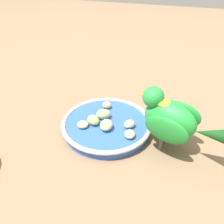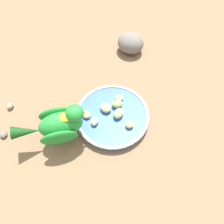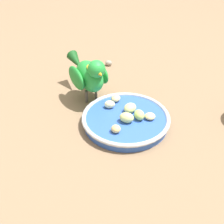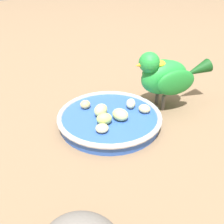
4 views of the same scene
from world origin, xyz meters
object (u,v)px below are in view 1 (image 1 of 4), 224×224
at_px(apple_piece_3, 83,124).
at_px(apple_piece_1, 103,114).
at_px(apple_piece_5, 93,120).
at_px(apple_piece_2, 106,125).
at_px(feeding_bowl, 107,123).
at_px(apple_piece_6, 130,123).
at_px(parrot, 172,119).
at_px(apple_piece_4, 130,134).
at_px(apple_piece_0, 107,105).

bearing_deg(apple_piece_3, apple_piece_1, 57.46).
bearing_deg(apple_piece_5, apple_piece_2, -9.02).
bearing_deg(feeding_bowl, apple_piece_6, 0.13).
relative_size(apple_piece_2, apple_piece_3, 1.35).
xyz_separation_m(apple_piece_3, parrot, (0.21, 0.03, 0.05)).
distance_m(apple_piece_2, apple_piece_4, 0.06).
relative_size(apple_piece_0, apple_piece_4, 0.88).
distance_m(apple_piece_3, apple_piece_4, 0.12).
bearing_deg(apple_piece_0, apple_piece_2, -68.51).
distance_m(apple_piece_0, parrot, 0.20).
height_order(apple_piece_0, apple_piece_5, apple_piece_5).
relative_size(apple_piece_1, parrot, 0.18).
bearing_deg(apple_piece_5, parrot, 2.45).
relative_size(apple_piece_6, parrot, 0.14).
relative_size(feeding_bowl, apple_piece_3, 8.38).
bearing_deg(apple_piece_3, apple_piece_5, 45.64).
bearing_deg(apple_piece_6, feeding_bowl, -179.87).
relative_size(feeding_bowl, apple_piece_5, 6.97).
relative_size(apple_piece_4, apple_piece_6, 0.96).
height_order(apple_piece_2, apple_piece_6, apple_piece_2).
relative_size(apple_piece_1, apple_piece_3, 1.34).
height_order(feeding_bowl, parrot, parrot).
xyz_separation_m(feeding_bowl, apple_piece_6, (0.06, 0.00, 0.02)).
bearing_deg(apple_piece_2, apple_piece_3, -166.22).
bearing_deg(parrot, apple_piece_6, 5.68).
distance_m(apple_piece_3, apple_piece_5, 0.03).
distance_m(apple_piece_1, apple_piece_4, 0.10).
relative_size(feeding_bowl, apple_piece_2, 6.21).
bearing_deg(apple_piece_1, apple_piece_3, -122.54).
relative_size(apple_piece_0, apple_piece_5, 0.73).
bearing_deg(apple_piece_4, apple_piece_3, -177.33).
xyz_separation_m(apple_piece_1, apple_piece_3, (-0.03, -0.05, -0.01)).
distance_m(feeding_bowl, parrot, 0.18).
height_order(apple_piece_0, parrot, parrot).
distance_m(feeding_bowl, apple_piece_2, 0.04).
height_order(feeding_bowl, apple_piece_0, apple_piece_0).
bearing_deg(feeding_bowl, apple_piece_1, 146.52).
xyz_separation_m(apple_piece_5, parrot, (0.19, 0.01, 0.05)).
bearing_deg(apple_piece_3, feeding_bowl, 44.32).
distance_m(feeding_bowl, apple_piece_3, 0.07).
xyz_separation_m(apple_piece_1, apple_piece_6, (0.08, -0.01, -0.00)).
distance_m(apple_piece_2, apple_piece_6, 0.06).
bearing_deg(apple_piece_4, apple_piece_5, 171.79).
distance_m(apple_piece_0, apple_piece_1, 0.05).
height_order(apple_piece_0, apple_piece_2, apple_piece_2).
bearing_deg(parrot, apple_piece_0, -6.39).
bearing_deg(apple_piece_5, apple_piece_3, -134.36).
bearing_deg(parrot, apple_piece_4, 30.19).
bearing_deg(apple_piece_2, parrot, 5.39).
xyz_separation_m(apple_piece_2, parrot, (0.15, 0.01, 0.05)).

